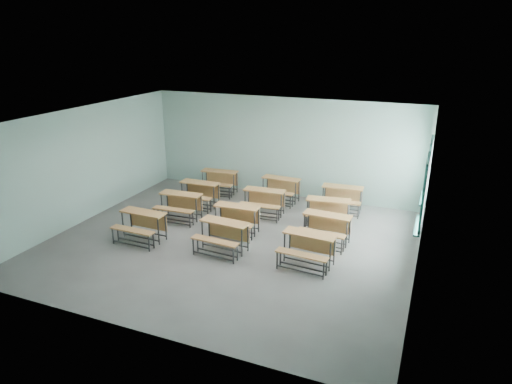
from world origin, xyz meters
TOP-DOWN VIEW (x-y plane):
  - room at (0.08, 0.03)m, footprint 9.04×8.04m
  - desk_unit_r0c0 at (-2.18, -0.77)m, footprint 1.23×0.84m
  - desk_unit_r0c1 at (0.03, -0.55)m, footprint 1.26×0.89m
  - desk_unit_r0c2 at (2.15, -0.45)m, footprint 1.27×0.90m
  - desk_unit_r1c0 at (-2.01, 0.82)m, footprint 1.25×0.87m
  - desk_unit_r1c1 at (-0.12, 0.53)m, footprint 1.25×0.87m
  - desk_unit_r1c2 at (2.25, 0.85)m, footprint 1.25×0.87m
  - desk_unit_r2c0 at (-2.02, 1.93)m, footprint 1.21×0.82m
  - desk_unit_r2c1 at (0.09, 2.02)m, footprint 1.26×0.88m
  - desk_unit_r2c2 at (2.03, 1.95)m, footprint 1.30×0.96m
  - desk_unit_r3c0 at (-2.00, 3.26)m, footprint 1.27×0.91m
  - desk_unit_r3c1 at (0.15, 3.29)m, footprint 1.26×0.88m
  - desk_unit_r3c2 at (2.15, 3.19)m, footprint 1.26×0.89m

SIDE VIEW (x-z plane):
  - desk_unit_r0c0 at x=-2.18m, z-range 0.13..0.89m
  - desk_unit_r0c1 at x=0.03m, z-range 0.13..0.89m
  - desk_unit_r0c2 at x=2.15m, z-range 0.13..0.89m
  - desk_unit_r1c0 at x=-2.01m, z-range 0.13..0.89m
  - desk_unit_r1c1 at x=-0.12m, z-range 0.13..0.89m
  - desk_unit_r1c2 at x=2.25m, z-range 0.13..0.89m
  - desk_unit_r2c0 at x=-2.02m, z-range 0.13..0.89m
  - desk_unit_r2c1 at x=0.09m, z-range 0.13..0.89m
  - desk_unit_r2c2 at x=2.03m, z-range 0.13..0.89m
  - desk_unit_r3c0 at x=-2.00m, z-range 0.13..0.89m
  - desk_unit_r3c1 at x=0.15m, z-range 0.13..0.89m
  - desk_unit_r3c2 at x=2.15m, z-range 0.13..0.89m
  - room at x=0.08m, z-range -0.02..3.22m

